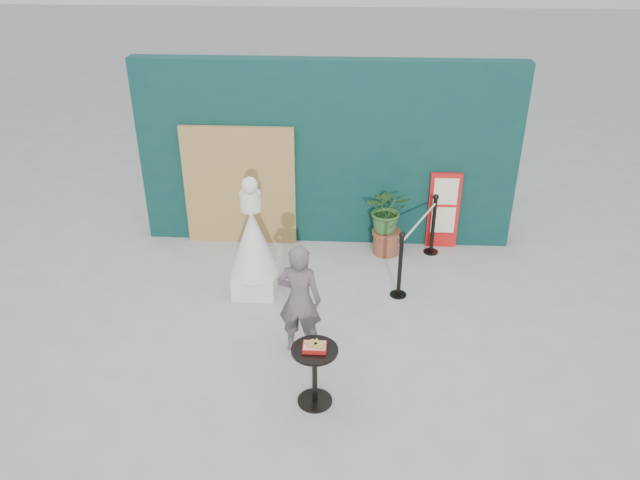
# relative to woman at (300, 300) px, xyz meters

# --- Properties ---
(ground) EXTENTS (60.00, 60.00, 0.00)m
(ground) POSITION_rel_woman_xyz_m (0.19, -0.11, -0.75)
(ground) COLOR #ADAAA5
(ground) RESTS_ON ground
(back_wall) EXTENTS (6.00, 0.30, 3.00)m
(back_wall) POSITION_rel_woman_xyz_m (0.19, 3.04, 0.75)
(back_wall) COLOR #0A2E2D
(back_wall) RESTS_ON ground
(bamboo_fence) EXTENTS (1.80, 0.08, 2.00)m
(bamboo_fence) POSITION_rel_woman_xyz_m (-1.21, 2.83, 0.25)
(bamboo_fence) COLOR tan
(bamboo_fence) RESTS_ON ground
(woman) EXTENTS (0.60, 0.44, 1.50)m
(woman) POSITION_rel_woman_xyz_m (0.00, 0.00, 0.00)
(woman) COLOR #62545B
(woman) RESTS_ON ground
(menu_board) EXTENTS (0.50, 0.07, 1.30)m
(menu_board) POSITION_rel_woman_xyz_m (2.09, 2.84, -0.10)
(menu_board) COLOR red
(menu_board) RESTS_ON ground
(statue) EXTENTS (0.71, 0.71, 1.81)m
(statue) POSITION_rel_woman_xyz_m (-0.77, 1.30, -0.01)
(statue) COLOR silver
(statue) RESTS_ON ground
(cafe_table) EXTENTS (0.52, 0.52, 0.75)m
(cafe_table) POSITION_rel_woman_xyz_m (0.25, -0.95, -0.25)
(cafe_table) COLOR black
(cafe_table) RESTS_ON ground
(food_basket) EXTENTS (0.26, 0.19, 0.11)m
(food_basket) POSITION_rel_woman_xyz_m (0.25, -0.95, 0.04)
(food_basket) COLOR #AB1912
(food_basket) RESTS_ON cafe_table
(planter) EXTENTS (0.68, 0.59, 1.16)m
(planter) POSITION_rel_woman_xyz_m (1.17, 2.56, -0.08)
(planter) COLOR brown
(planter) RESTS_ON ground
(stanchion_barrier) EXTENTS (0.84, 1.54, 1.03)m
(stanchion_barrier) POSITION_rel_woman_xyz_m (1.61, 1.96, -0.26)
(stanchion_barrier) COLOR black
(stanchion_barrier) RESTS_ON ground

